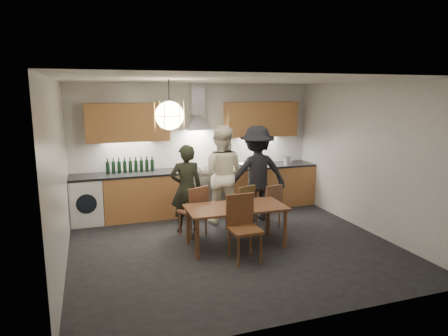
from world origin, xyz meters
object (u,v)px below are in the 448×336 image
object	(u,v)px
person_left	(186,188)
wine_bottles	(130,165)
chair_front	(243,223)
chair_back_left	(195,208)
dining_table	(236,211)
person_right	(257,174)
person_mid	(221,175)
stock_pot	(288,160)
mixing_bowl	(245,165)

from	to	relation	value
person_left	wine_bottles	xyz separation A→B (m)	(-0.83, 1.10, 0.27)
chair_front	chair_back_left	bearing A→B (deg)	108.97
dining_table	chair_back_left	size ratio (longest dim) A/B	1.79
chair_front	person_right	xyz separation A→B (m)	(0.93, 1.63, 0.36)
chair_back_left	person_left	distance (m)	0.42
person_mid	chair_front	bearing A→B (deg)	106.76
dining_table	person_right	world-z (taller)	person_right
chair_back_left	stock_pot	world-z (taller)	stock_pot
person_mid	person_right	bearing A→B (deg)	-159.14
dining_table	stock_pot	xyz separation A→B (m)	(1.93, 1.95, 0.39)
chair_front	wine_bottles	xyz separation A→B (m)	(-1.33, 2.52, 0.50)
chair_back_left	person_mid	world-z (taller)	person_mid
person_left	mixing_bowl	size ratio (longest dim) A/B	5.92
dining_table	wine_bottles	distance (m)	2.52
person_left	stock_pot	xyz separation A→B (m)	(2.51, 1.01, 0.19)
person_mid	person_right	size ratio (longest dim) A/B	1.01
chair_back_left	chair_front	xyz separation A→B (m)	(0.42, -1.11, 0.05)
chair_back_left	wine_bottles	xyz separation A→B (m)	(-0.91, 1.42, 0.55)
stock_pot	dining_table	bearing A→B (deg)	-134.78
person_left	stock_pot	distance (m)	2.71
dining_table	stock_pot	distance (m)	2.77
person_right	wine_bottles	bearing A→B (deg)	-16.43
dining_table	person_left	distance (m)	1.12
person_left	mixing_bowl	bearing A→B (deg)	-142.70
person_mid	stock_pot	bearing A→B (deg)	-133.06
chair_front	mixing_bowl	distance (m)	2.62
stock_pot	mixing_bowl	bearing A→B (deg)	-178.31
dining_table	chair_back_left	world-z (taller)	chair_back_left
mixing_bowl	person_right	bearing A→B (deg)	-94.30
chair_back_left	person_left	size ratio (longest dim) A/B	0.57
stock_pot	person_right	bearing A→B (deg)	-143.63
person_right	wine_bottles	xyz separation A→B (m)	(-2.26, 0.89, 0.15)
person_left	wine_bottles	bearing A→B (deg)	-49.03
mixing_bowl	stock_pot	distance (m)	1.02
wine_bottles	stock_pot	bearing A→B (deg)	-1.68
chair_front	stock_pot	distance (m)	3.18
chair_back_left	mixing_bowl	world-z (taller)	mixing_bowl
chair_front	person_mid	size ratio (longest dim) A/B	0.52
wine_bottles	chair_back_left	bearing A→B (deg)	-57.31
person_left	person_mid	distance (m)	0.77
stock_pot	wine_bottles	bearing A→B (deg)	178.32
chair_front	stock_pot	bearing A→B (deg)	48.64
dining_table	person_left	xyz separation A→B (m)	(-0.57, 0.94, 0.19)
person_mid	wine_bottles	size ratio (longest dim) A/B	2.02
chair_back_left	person_right	xyz separation A→B (m)	(1.35, 0.53, 0.40)
chair_front	person_left	distance (m)	1.52
chair_back_left	mixing_bowl	xyz separation A→B (m)	(1.41, 1.29, 0.43)
stock_pot	wine_bottles	world-z (taller)	wine_bottles
wine_bottles	person_right	bearing A→B (deg)	-21.50
chair_back_left	stock_pot	xyz separation A→B (m)	(2.43, 1.32, 0.47)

